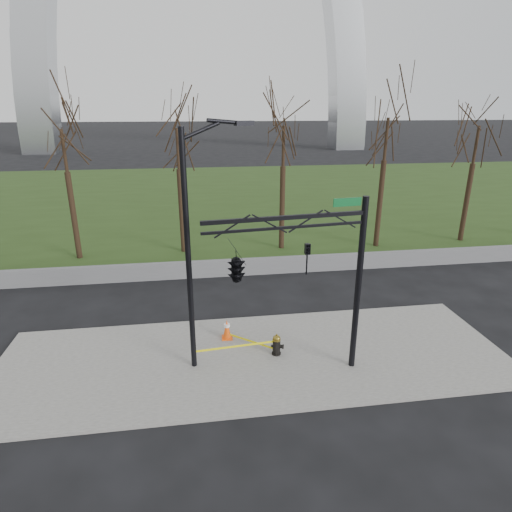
{
  "coord_description": "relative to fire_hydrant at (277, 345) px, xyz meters",
  "views": [
    {
      "loc": [
        -1.86,
        -12.92,
        8.54
      ],
      "look_at": [
        0.32,
        2.0,
        3.19
      ],
      "focal_mm": 29.72,
      "sensor_mm": 36.0,
      "label": 1
    }
  ],
  "objects": [
    {
      "name": "traffic_signal_mast",
      "position": [
        -0.79,
        -1.39,
        3.67
      ],
      "size": [
        5.08,
        2.53,
        6.0
      ],
      "rotation": [
        0.0,
        0.0,
        0.11
      ],
      "color": "black",
      "rests_on": "ground"
    },
    {
      "name": "fire_hydrant",
      "position": [
        0.0,
        0.0,
        0.0
      ],
      "size": [
        0.5,
        0.35,
        0.81
      ],
      "rotation": [
        0.0,
        0.0,
        -0.39
      ],
      "color": "black",
      "rests_on": "sidewalk"
    },
    {
      "name": "street_light",
      "position": [
        -2.73,
        -0.19,
        4.22
      ],
      "size": [
        2.3,
        0.97,
        8.21
      ],
      "rotation": [
        0.0,
        0.0,
        0.34
      ],
      "color": "black",
      "rests_on": "ground"
    },
    {
      "name": "sidewalk",
      "position": [
        -0.79,
        -0.03,
        -0.42
      ],
      "size": [
        18.0,
        6.0,
        0.1
      ],
      "primitive_type": "cube",
      "color": "slate",
      "rests_on": "ground"
    },
    {
      "name": "ground",
      "position": [
        -0.79,
        -0.03,
        -0.47
      ],
      "size": [
        500.0,
        500.0,
        0.0
      ],
      "primitive_type": "plane",
      "color": "black",
      "rests_on": "ground"
    },
    {
      "name": "traffic_cone",
      "position": [
        -1.68,
        1.37,
        0.02
      ],
      "size": [
        0.43,
        0.43,
        0.79
      ],
      "rotation": [
        0.0,
        0.0,
        -0.06
      ],
      "color": "#FF520D",
      "rests_on": "sidewalk"
    },
    {
      "name": "caution_tape",
      "position": [
        -1.21,
        0.22,
        0.02
      ],
      "size": [
        2.93,
        1.64,
        0.42
      ],
      "color": "yellow",
      "rests_on": "ground"
    },
    {
      "name": "guardrail",
      "position": [
        -0.79,
        7.97,
        -0.02
      ],
      "size": [
        60.0,
        0.3,
        0.9
      ],
      "primitive_type": "cube",
      "color": "#59595B",
      "rests_on": "ground"
    },
    {
      "name": "tree_row",
      "position": [
        -0.42,
        11.97,
        3.87
      ],
      "size": [
        46.73,
        4.0,
        8.69
      ],
      "color": "black",
      "rests_on": "ground"
    },
    {
      "name": "grass_strip",
      "position": [
        -0.79,
        29.97,
        -0.44
      ],
      "size": [
        120.0,
        40.0,
        0.06
      ],
      "primitive_type": "cube",
      "color": "#263C16",
      "rests_on": "ground"
    }
  ]
}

